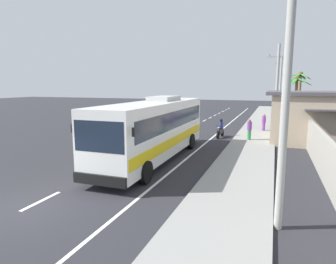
# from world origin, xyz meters

# --- Properties ---
(ground_plane) EXTENTS (160.00, 160.00, 0.00)m
(ground_plane) POSITION_xyz_m (0.00, 0.00, 0.00)
(ground_plane) COLOR #28282D
(sidewalk_kerb) EXTENTS (3.20, 90.00, 0.14)m
(sidewalk_kerb) POSITION_xyz_m (6.80, 10.00, 0.07)
(sidewalk_kerb) COLOR gray
(sidewalk_kerb) RESTS_ON ground
(lane_markings) EXTENTS (3.54, 71.00, 0.01)m
(lane_markings) POSITION_xyz_m (2.01, 14.71, 0.00)
(lane_markings) COLOR white
(lane_markings) RESTS_ON ground
(boundary_wall) EXTENTS (0.24, 60.00, 2.04)m
(boundary_wall) POSITION_xyz_m (10.60, 14.00, 1.02)
(boundary_wall) COLOR #9E998E
(boundary_wall) RESTS_ON ground
(coach_bus_foreground) EXTENTS (2.98, 12.09, 3.72)m
(coach_bus_foreground) POSITION_xyz_m (1.66, 8.03, 1.94)
(coach_bus_foreground) COLOR silver
(coach_bus_foreground) RESTS_ON ground
(motorcycle_beside_bus) EXTENTS (0.56, 1.96, 1.58)m
(motorcycle_beside_bus) POSITION_xyz_m (4.01, 16.74, 0.64)
(motorcycle_beside_bus) COLOR black
(motorcycle_beside_bus) RESTS_ON ground
(pedestrian_near_kerb) EXTENTS (0.36, 0.36, 1.58)m
(pedestrian_near_kerb) POSITION_xyz_m (7.35, 21.02, 0.96)
(pedestrian_near_kerb) COLOR #75388E
(pedestrian_near_kerb) RESTS_ON sidewalk_kerb
(pedestrian_midwalk) EXTENTS (0.36, 0.36, 1.62)m
(pedestrian_midwalk) POSITION_xyz_m (6.47, 15.71, 0.98)
(pedestrian_midwalk) COLOR #2D7A47
(pedestrian_midwalk) RESTS_ON sidewalk_kerb
(utility_pole_nearest) EXTENTS (2.57, 0.24, 8.54)m
(utility_pole_nearest) POSITION_xyz_m (8.53, 1.42, 4.48)
(utility_pole_nearest) COLOR #9E9E99
(utility_pole_nearest) RESTS_ON ground
(utility_pole_mid) EXTENTS (1.93, 0.24, 8.13)m
(utility_pole_mid) POSITION_xyz_m (8.32, 21.39, 4.24)
(utility_pole_mid) COLOR #9E9E99
(utility_pole_mid) RESTS_ON ground
(utility_pole_far) EXTENTS (1.92, 0.24, 8.86)m
(utility_pole_far) POSITION_xyz_m (8.86, 41.36, 4.61)
(utility_pole_far) COLOR #9E9E99
(utility_pole_far) RESTS_ON ground
(palm_nearest) EXTENTS (2.68, 2.51, 6.04)m
(palm_nearest) POSITION_xyz_m (10.97, 31.50, 4.18)
(palm_nearest) COLOR brown
(palm_nearest) RESTS_ON ground
(palm_second) EXTENTS (2.93, 2.96, 5.37)m
(palm_second) POSITION_xyz_m (10.22, 25.14, 4.02)
(palm_second) COLOR brown
(palm_second) RESTS_ON ground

